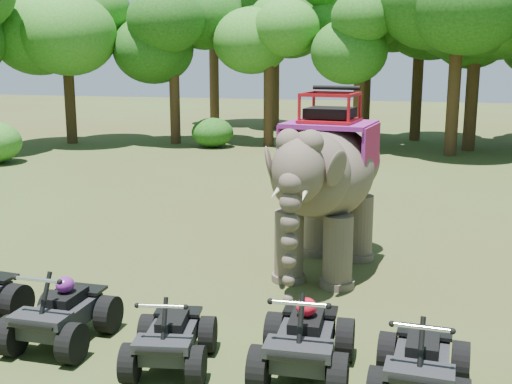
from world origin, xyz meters
TOP-DOWN VIEW (x-y plane):
  - ground at (0.00, 0.00)m, footprint 110.00×110.00m
  - elephant at (1.12, 2.67)m, footprint 2.50×4.69m
  - atv_1 at (-2.31, -1.86)m, footprint 1.26×1.72m
  - atv_2 at (-0.39, -2.14)m, footprint 1.38×1.73m
  - atv_3 at (1.50, -1.90)m, footprint 1.37×1.83m
  - atv_4 at (3.09, -2.12)m, footprint 1.30×1.73m
  - tree_0 at (0.00, 20.15)m, footprint 4.81×4.81m
  - tree_1 at (4.19, 19.68)m, footprint 5.91×5.91m
  - tree_24 at (-14.45, 19.22)m, footprint 5.52×5.52m
  - tree_25 at (-9.22, 20.36)m, footprint 5.02×5.02m
  - tree_26 at (-4.43, 20.69)m, footprint 4.78×4.78m
  - tree_31 at (5.20, 22.70)m, footprint 5.39×5.39m
  - tree_34 at (-5.79, 27.95)m, footprint 5.82×5.82m
  - tree_35 at (5.08, 21.56)m, footprint 6.30×6.30m
  - tree_37 at (-0.12, 24.73)m, footprint 6.31×6.31m
  - tree_38 at (2.56, 24.85)m, footprint 5.96×5.96m
  - tree_39 at (-9.92, 28.85)m, footprint 6.76×6.76m

SIDE VIEW (x-z plane):
  - ground at x=0.00m, z-range 0.00..0.00m
  - atv_2 at x=-0.39m, z-range 0.00..1.15m
  - atv_4 at x=3.09m, z-range 0.00..1.24m
  - atv_1 at x=-2.31m, z-range 0.00..1.27m
  - atv_3 at x=1.50m, z-range 0.00..1.32m
  - elephant at x=1.12m, z-range 0.00..3.76m
  - tree_26 at x=-4.43m, z-range 0.00..6.82m
  - tree_0 at x=0.00m, z-range 0.00..6.88m
  - tree_25 at x=-9.22m, z-range 0.00..7.17m
  - tree_31 at x=5.20m, z-range 0.00..7.70m
  - tree_24 at x=-14.45m, z-range 0.00..7.89m
  - tree_34 at x=-5.79m, z-range 0.00..8.32m
  - tree_1 at x=4.19m, z-range 0.00..8.45m
  - tree_38 at x=2.56m, z-range 0.00..8.52m
  - tree_35 at x=5.08m, z-range 0.00..9.00m
  - tree_37 at x=-0.12m, z-range 0.00..9.02m
  - tree_39 at x=-9.92m, z-range 0.00..9.66m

